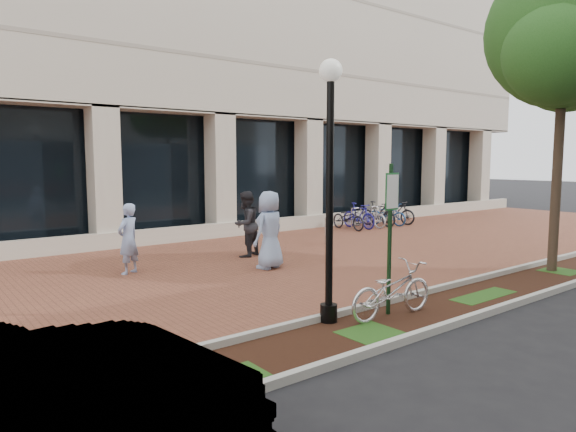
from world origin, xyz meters
TOP-DOWN VIEW (x-y plane):
  - ground at (0.00, 0.00)m, footprint 120.00×120.00m
  - brick_plaza at (0.00, 0.00)m, footprint 40.00×9.00m
  - planting_strip at (0.00, -5.25)m, footprint 40.00×1.50m
  - curb_plaza_side at (0.00, -4.50)m, footprint 40.00×0.12m
  - curb_street_side at (0.00, -6.00)m, footprint 40.00×0.12m
  - parking_sign at (-0.49, -4.94)m, footprint 0.34×0.07m
  - lamppost at (-1.57, -4.60)m, footprint 0.36×0.36m
  - street_tree at (5.31, -4.96)m, footprint 4.18×3.48m
  - locked_bicycle at (-0.56, -5.06)m, footprint 1.81×0.73m
  - pedestrian_left at (-2.82, 0.89)m, footprint 0.72×0.64m
  - pedestrian_mid at (0.50, 1.02)m, footprint 1.07×0.96m
  - pedestrian_right at (0.11, -0.62)m, footprint 1.07×0.86m
  - bollard at (3.64, 1.22)m, footprint 0.12×0.12m
  - bike_rack_cluster at (7.93, 3.23)m, footprint 3.49×1.79m

SIDE VIEW (x-z plane):
  - ground at x=0.00m, z-range 0.00..0.00m
  - brick_plaza at x=0.00m, z-range 0.00..0.01m
  - planting_strip at x=0.00m, z-range 0.00..0.01m
  - curb_plaza_side at x=0.00m, z-range 0.00..0.12m
  - curb_street_side at x=0.00m, z-range 0.00..0.12m
  - bollard at x=3.64m, z-range 0.01..0.87m
  - locked_bicycle at x=-0.56m, z-range 0.00..0.93m
  - bike_rack_cluster at x=7.93m, z-range -0.03..0.97m
  - pedestrian_left at x=-2.82m, z-range 0.00..1.65m
  - pedestrian_mid at x=0.50m, z-range 0.00..1.80m
  - pedestrian_right at x=0.11m, z-range 0.00..1.90m
  - parking_sign at x=-0.49m, z-range 0.34..2.91m
  - lamppost at x=-1.57m, z-range 0.27..4.46m
  - street_tree at x=5.31m, z-range 1.68..8.97m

